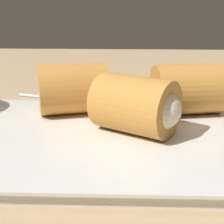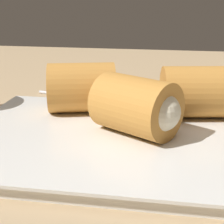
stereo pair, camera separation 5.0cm
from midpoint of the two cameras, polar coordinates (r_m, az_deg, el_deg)
The scene contains 6 objects.
table_surface at distance 39.92cm, azimuth 1.81°, elevation -7.36°, with size 180.00×140.00×2.00cm.
serving_plate at distance 40.30cm, azimuth -3.56°, elevation -4.39°, with size 32.55×24.85×1.50cm.
roll_front_left at distance 46.55cm, azimuth -8.41°, elevation 3.52°, with size 9.81×8.04×6.14cm.
roll_front_right at distance 39.18cm, azimuth 0.59°, elevation 0.90°, with size 10.19×9.50×6.14cm.
roll_back_left at distance 46.38cm, azimuth 9.07°, elevation 3.43°, with size 9.70×7.52×6.14cm.
spoon at distance 55.04cm, azimuth -3.87°, elevation 1.64°, with size 17.60×6.68×1.25cm.
Camera 1 is at (2.45, 36.26, 18.25)cm, focal length 60.00 mm.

